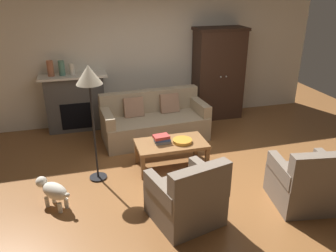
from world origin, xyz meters
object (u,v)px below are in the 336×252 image
book_stack (162,139)px  mantel_vase_cream (72,69)px  mantel_vase_terracotta (50,68)px  armchair_near_left (187,199)px  armoire (218,74)px  couch (154,122)px  fruit_bowl (182,141)px  armchair_near_right (306,184)px  mantel_vase_jade (62,68)px  dog (53,191)px  fireplace (76,102)px  coffee_table (171,146)px  floor_lamp (89,82)px

book_stack → mantel_vase_cream: size_ratio=1.30×
mantel_vase_terracotta → armchair_near_left: mantel_vase_terracotta is taller
mantel_vase_terracotta → mantel_vase_cream: bearing=0.0°
armoire → couch: size_ratio=0.96×
mantel_vase_cream → armoire: bearing=-1.2°
armoire → mantel_vase_cream: 2.96m
armoire → mantel_vase_cream: size_ratio=9.05×
fruit_bowl → armchair_near_right: armchair_near_right is taller
armchair_near_right → armchair_near_left: bearing=176.4°
book_stack → mantel_vase_jade: (-1.43, 1.88, 0.77)m
couch → dog: 2.47m
armoire → mantel_vase_terracotta: size_ratio=6.55×
fireplace → dog: (-0.38, -2.55, -0.32)m
mantel_vase_jade → armchair_near_left: bearing=-66.9°
coffee_table → mantel_vase_terracotta: 2.76m
fruit_bowl → book_stack: book_stack is taller
fruit_bowl → dog: fruit_bowl is taller
fireplace → dog: fireplace is taller
coffee_table → mantel_vase_cream: size_ratio=5.24×
coffee_table → mantel_vase_terracotta: bearing=132.8°
armoire → mantel_vase_jade: size_ratio=6.86×
dog → mantel_vase_jade: bearing=85.5°
armchair_near_left → floor_lamp: floor_lamp is taller
floor_lamp → dog: (-0.61, -0.56, -1.25)m
armoire → couch: bearing=-154.7°
mantel_vase_cream → floor_lamp: (0.23, -1.97, 0.27)m
mantel_vase_cream → armchair_near_left: size_ratio=0.23×
couch → mantel_vase_terracotta: size_ratio=6.79×
fruit_bowl → fireplace: bearing=128.2°
armchair_near_right → mantel_vase_cream: bearing=129.9°
fruit_bowl → book_stack: 0.32m
armoire → armchair_near_left: (-1.74, -3.20, -0.64)m
fireplace → armoire: 2.98m
armoire → floor_lamp: bearing=-144.9°
mantel_vase_cream → mantel_vase_terracotta: bearing=180.0°
mantel_vase_cream → dog: mantel_vase_cream is taller
mantel_vase_terracotta → armchair_near_left: 3.75m
mantel_vase_jade → fireplace: bearing=5.7°
mantel_vase_terracotta → dog: size_ratio=0.63×
mantel_vase_terracotta → book_stack: bearing=-49.1°
fruit_bowl → mantel_vase_jade: size_ratio=1.10×
coffee_table → armoire: bearing=50.0°
couch → fruit_bowl: couch is taller
fireplace → fruit_bowl: (1.56, -1.98, -0.12)m
couch → armchair_near_left: armchair_near_left is taller
fireplace → couch: bearing=-30.8°
couch → dog: (-1.76, -1.73, -0.07)m
couch → armchair_near_left: bearing=-94.0°
fruit_bowl → armchair_near_left: (-0.35, -1.30, -0.13)m
book_stack → fireplace: bearing=123.4°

